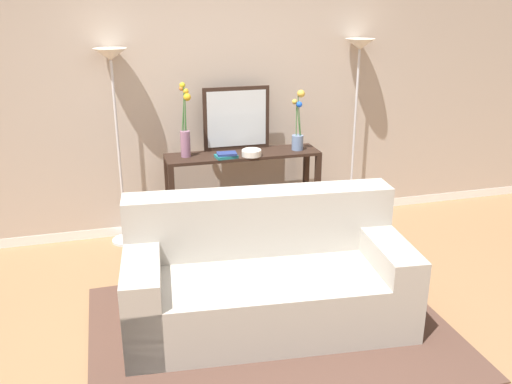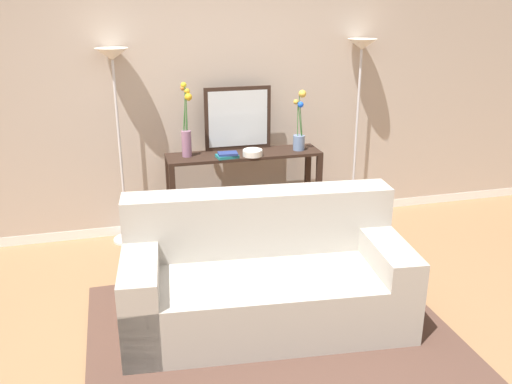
{
  "view_description": "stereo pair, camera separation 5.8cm",
  "coord_description": "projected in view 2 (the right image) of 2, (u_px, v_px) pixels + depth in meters",
  "views": [
    {
      "loc": [
        -0.97,
        -3.02,
        2.18
      ],
      "look_at": [
        0.12,
        0.93,
        0.71
      ],
      "focal_mm": 38.51,
      "sensor_mm": 36.0,
      "label": 1
    },
    {
      "loc": [
        -0.92,
        -3.04,
        2.18
      ],
      "look_at": [
        0.12,
        0.93,
        0.71
      ],
      "focal_mm": 38.51,
      "sensor_mm": 36.0,
      "label": 2
    }
  ],
  "objects": [
    {
      "name": "ground_plane",
      "position": [
        273.0,
        337.0,
        3.73
      ],
      "size": [
        16.0,
        16.0,
        0.02
      ],
      "primitive_type": "cube",
      "color": "#936B47"
    },
    {
      "name": "back_wall",
      "position": [
        213.0,
        79.0,
        5.1
      ],
      "size": [
        12.0,
        0.15,
        2.91
      ],
      "color": "white",
      "rests_on": "ground"
    },
    {
      "name": "area_rug",
      "position": [
        270.0,
        330.0,
        3.78
      ],
      "size": [
        2.43,
        1.81,
        0.01
      ],
      "color": "#51382D",
      "rests_on": "ground"
    },
    {
      "name": "couch",
      "position": [
        264.0,
        279.0,
        3.83
      ],
      "size": [
        1.99,
        1.07,
        0.88
      ],
      "color": "#ADA89E",
      "rests_on": "ground"
    },
    {
      "name": "console_table",
      "position": [
        244.0,
        179.0,
        5.12
      ],
      "size": [
        1.42,
        0.36,
        0.82
      ],
      "color": "black",
      "rests_on": "ground"
    },
    {
      "name": "floor_lamp_left",
      "position": [
        115.0,
        93.0,
        4.71
      ],
      "size": [
        0.28,
        0.28,
        1.77
      ],
      "color": "silver",
      "rests_on": "ground"
    },
    {
      "name": "floor_lamp_right",
      "position": [
        360.0,
        80.0,
        5.25
      ],
      "size": [
        0.28,
        0.28,
        1.8
      ],
      "color": "silver",
      "rests_on": "ground"
    },
    {
      "name": "wall_mirror",
      "position": [
        238.0,
        118.0,
        5.07
      ],
      "size": [
        0.62,
        0.02,
        0.58
      ],
      "color": "black",
      "rests_on": "console_table"
    },
    {
      "name": "vase_tall_flowers",
      "position": [
        186.0,
        129.0,
        4.85
      ],
      "size": [
        0.11,
        0.1,
        0.66
      ],
      "color": "gray",
      "rests_on": "console_table"
    },
    {
      "name": "vase_short_flowers",
      "position": [
        299.0,
        130.0,
        5.07
      ],
      "size": [
        0.11,
        0.12,
        0.57
      ],
      "color": "#6B84AD",
      "rests_on": "console_table"
    },
    {
      "name": "fruit_bowl",
      "position": [
        253.0,
        153.0,
        4.94
      ],
      "size": [
        0.18,
        0.18,
        0.06
      ],
      "color": "silver",
      "rests_on": "console_table"
    },
    {
      "name": "book_stack",
      "position": [
        227.0,
        155.0,
        4.89
      ],
      "size": [
        0.2,
        0.15,
        0.05
      ],
      "color": "#1E7075",
      "rests_on": "console_table"
    },
    {
      "name": "book_row_under_console",
      "position": [
        202.0,
        233.0,
        5.19
      ],
      "size": [
        0.35,
        0.17,
        0.13
      ],
      "color": "#6B3360",
      "rests_on": "ground"
    }
  ]
}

